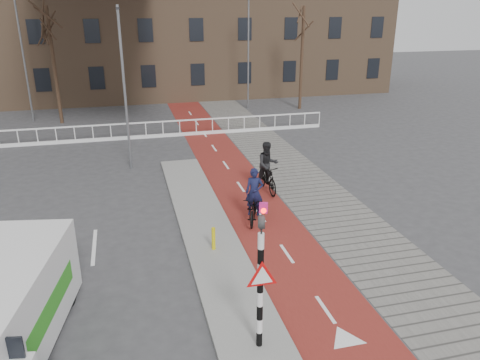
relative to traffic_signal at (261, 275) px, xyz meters
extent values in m
plane|color=#38383A|center=(0.60, 2.02, -1.99)|extent=(120.00, 120.00, 0.00)
cube|color=maroon|center=(2.10, 12.02, -1.98)|extent=(2.50, 60.00, 0.01)
cube|color=slate|center=(4.90, 12.02, -1.98)|extent=(3.00, 60.00, 0.01)
cube|color=gray|center=(-0.10, 6.02, -1.93)|extent=(1.80, 16.00, 0.12)
cylinder|color=black|center=(0.00, 0.02, -0.43)|extent=(0.14, 0.14, 2.88)
imported|color=black|center=(0.00, 0.02, 1.41)|extent=(0.13, 0.16, 0.80)
cylinder|color=#FF0C05|center=(0.00, -0.12, 1.59)|extent=(0.11, 0.02, 0.11)
cylinder|color=#D0BE0B|center=(-0.15, 4.70, -1.49)|extent=(0.12, 0.12, 0.75)
imported|color=black|center=(1.75, 6.64, -1.47)|extent=(1.33, 2.05, 1.02)
imported|color=#131638|center=(1.75, 6.64, -0.86)|extent=(0.75, 0.63, 1.77)
cube|color=#E72085|center=(1.94, 6.13, -1.27)|extent=(0.35, 0.29, 0.36)
imported|color=black|center=(3.05, 9.24, -1.36)|extent=(0.69, 2.08, 1.23)
imported|color=black|center=(3.05, 9.24, -0.78)|extent=(0.98, 0.78, 1.93)
cube|color=silver|center=(-5.54, 1.41, -0.85)|extent=(2.84, 5.22, 1.98)
cube|color=green|center=(-4.54, 1.41, -0.95)|extent=(0.59, 3.12, 0.55)
cylinder|color=black|center=(-6.06, 3.22, -1.64)|extent=(0.37, 0.73, 0.69)
cylinder|color=black|center=(-4.41, 2.91, -1.64)|extent=(0.37, 0.73, 0.69)
cube|color=silver|center=(-4.40, 19.02, -1.04)|extent=(28.00, 0.08, 0.08)
cube|color=silver|center=(-4.40, 19.02, -1.89)|extent=(28.00, 0.10, 0.20)
cube|color=#7F6047|center=(-2.40, 34.02, 4.01)|extent=(46.00, 10.00, 12.00)
cylinder|color=#322116|center=(-6.64, 24.22, 1.70)|extent=(0.22, 0.22, 7.38)
cylinder|color=#322116|center=(10.43, 24.65, 1.68)|extent=(0.23, 0.23, 7.34)
cylinder|color=slate|center=(-2.45, 13.71, 1.74)|extent=(0.12, 0.12, 7.46)
cylinder|color=slate|center=(-8.57, 25.24, 2.11)|extent=(0.12, 0.12, 8.19)
cylinder|color=slate|center=(6.66, 25.74, 2.16)|extent=(0.12, 0.12, 8.31)
camera|label=1|loc=(-2.56, -8.35, 5.52)|focal=35.00mm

